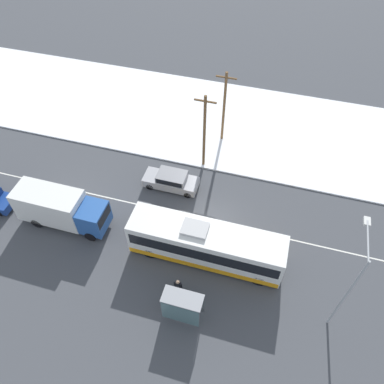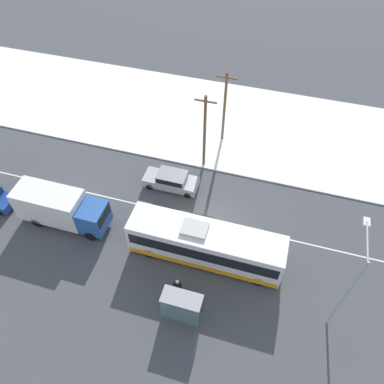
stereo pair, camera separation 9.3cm
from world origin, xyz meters
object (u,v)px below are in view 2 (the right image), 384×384
object	(u,v)px
sedan_car	(171,180)
utility_pole_roadside	(205,132)
bus_shelter	(181,307)
utility_pole_snowlot	(225,107)
box_truck	(60,207)
city_bus	(206,244)
streetlamp	(351,279)
pedestrian_at_stop	(177,286)

from	to	relation	value
sedan_car	utility_pole_roadside	size ratio (longest dim) A/B	0.63
bus_shelter	utility_pole_snowlot	world-z (taller)	utility_pole_snowlot
bus_shelter	utility_pole_roadside	bearing A→B (deg)	99.24
sedan_car	utility_pole_roadside	xyz separation A→B (m)	(1.95, 3.31, 3.05)
sedan_car	box_truck	bearing A→B (deg)	40.23
city_bus	sedan_car	bearing A→B (deg)	127.61
city_bus	utility_pole_roadside	size ratio (longest dim) A/B	1.49
box_truck	bus_shelter	bearing A→B (deg)	-23.97
box_truck	streetlamp	world-z (taller)	streetlamp
pedestrian_at_stop	bus_shelter	distance (m)	1.92
utility_pole_roadside	utility_pole_snowlot	xyz separation A→B (m)	(0.80, 3.91, -0.07)
streetlamp	box_truck	bearing A→B (deg)	174.30
streetlamp	bus_shelter	bearing A→B (deg)	-162.28
pedestrian_at_stop	utility_pole_snowlot	world-z (taller)	utility_pole_snowlot
sedan_car	pedestrian_at_stop	distance (m)	9.90
box_truck	sedan_car	world-z (taller)	box_truck
box_truck	sedan_car	distance (m)	9.18
pedestrian_at_stop	bus_shelter	bearing A→B (deg)	-65.38
sedan_car	pedestrian_at_stop	size ratio (longest dim) A/B	2.79
box_truck	utility_pole_snowlot	bearing A→B (deg)	53.45
pedestrian_at_stop	utility_pole_roadside	bearing A→B (deg)	97.07
box_truck	utility_pole_roadside	xyz separation A→B (m)	(8.93, 9.21, 2.15)
pedestrian_at_stop	utility_pole_roadside	world-z (taller)	utility_pole_roadside
streetlamp	utility_pole_roadside	world-z (taller)	streetlamp
bus_shelter	streetlamp	distance (m)	10.24
bus_shelter	streetlamp	world-z (taller)	streetlamp
box_truck	bus_shelter	world-z (taller)	box_truck
sedan_car	utility_pole_roadside	world-z (taller)	utility_pole_roadside
box_truck	streetlamp	xyz separation A→B (m)	(20.48, -2.04, 3.19)
pedestrian_at_stop	city_bus	bearing A→B (deg)	72.43
box_truck	pedestrian_at_stop	xyz separation A→B (m)	(10.48, -3.35, -0.71)
box_truck	utility_pole_snowlot	distance (m)	16.46
sedan_car	utility_pole_snowlot	size ratio (longest dim) A/B	0.64
utility_pole_snowlot	city_bus	bearing A→B (deg)	-82.15
pedestrian_at_stop	utility_pole_snowlot	distance (m)	16.72
box_truck	streetlamp	bearing A→B (deg)	-5.70
utility_pole_roadside	bus_shelter	bearing A→B (deg)	-80.76
bus_shelter	utility_pole_snowlot	size ratio (longest dim) A/B	0.36
utility_pole_snowlot	box_truck	bearing A→B (deg)	-126.55
utility_pole_roadside	sedan_car	bearing A→B (deg)	-120.57
sedan_car	utility_pole_snowlot	bearing A→B (deg)	-110.87
streetlamp	utility_pole_roadside	xyz separation A→B (m)	(-11.56, 11.25, -1.04)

